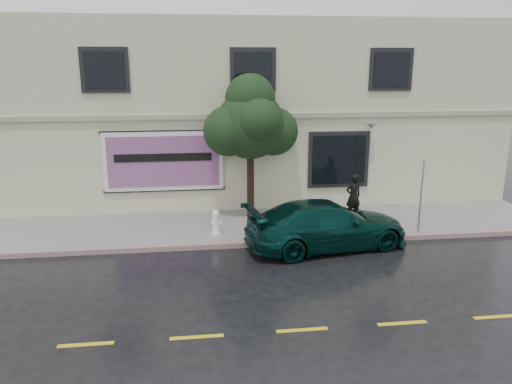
{
  "coord_description": "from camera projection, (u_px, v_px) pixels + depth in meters",
  "views": [
    {
      "loc": [
        -2.16,
        -12.69,
        5.46
      ],
      "look_at": [
        -0.25,
        2.2,
        1.54
      ],
      "focal_mm": 35.0,
      "sensor_mm": 36.0,
      "label": 1
    }
  ],
  "objects": [
    {
      "name": "billboard",
      "position": [
        164.0,
        161.0,
        17.64
      ],
      "size": [
        4.3,
        0.16,
        2.2
      ],
      "color": "white",
      "rests_on": "ground"
    },
    {
      "name": "road_marking",
      "position": [
        302.0,
        330.0,
        10.47
      ],
      "size": [
        19.0,
        0.12,
        0.01
      ],
      "primitive_type": "cube",
      "color": "gold",
      "rests_on": "ground"
    },
    {
      "name": "pedestrian",
      "position": [
        353.0,
        196.0,
        17.22
      ],
      "size": [
        0.67,
        0.53,
        1.62
      ],
      "primitive_type": "imported",
      "rotation": [
        0.0,
        0.0,
        3.41
      ],
      "color": "black",
      "rests_on": "sidewalk"
    },
    {
      "name": "ground",
      "position": [
        275.0,
        265.0,
        13.83
      ],
      "size": [
        90.0,
        90.0,
        0.0
      ],
      "primitive_type": "plane",
      "color": "black",
      "rests_on": "ground"
    },
    {
      "name": "sign_pole",
      "position": [
        422.0,
        189.0,
        15.67
      ],
      "size": [
        0.29,
        0.06,
        2.37
      ],
      "rotation": [
        0.0,
        0.0,
        -0.12
      ],
      "color": "#95999D",
      "rests_on": "sidewalk"
    },
    {
      "name": "curb",
      "position": [
        267.0,
        244.0,
        15.25
      ],
      "size": [
        20.0,
        0.18,
        0.16
      ],
      "primitive_type": "cube",
      "color": "slate",
      "rests_on": "ground"
    },
    {
      "name": "street_tree",
      "position": [
        250.0,
        125.0,
        16.98
      ],
      "size": [
        2.36,
        2.36,
        4.43
      ],
      "color": "black",
      "rests_on": "sidewalk"
    },
    {
      "name": "umbrella",
      "position": [
        355.0,
        163.0,
        16.92
      ],
      "size": [
        1.38,
        1.38,
        0.77
      ],
      "primitive_type": "imported",
      "rotation": [
        0.0,
        0.0,
        0.43
      ],
      "color": "black",
      "rests_on": "pedestrian"
    },
    {
      "name": "fire_hydrant",
      "position": [
        216.0,
        223.0,
        15.75
      ],
      "size": [
        0.33,
        0.31,
        0.8
      ],
      "rotation": [
        0.0,
        0.0,
        0.09
      ],
      "color": "white",
      "rests_on": "sidewalk"
    },
    {
      "name": "building",
      "position": [
        242.0,
        109.0,
        21.58
      ],
      "size": [
        20.0,
        8.12,
        7.0
      ],
      "color": "beige",
      "rests_on": "ground"
    },
    {
      "name": "car",
      "position": [
        327.0,
        225.0,
        14.98
      ],
      "size": [
        5.23,
        2.98,
        1.44
      ],
      "primitive_type": "imported",
      "rotation": [
        0.0,
        0.0,
        1.74
      ],
      "color": "#072C27",
      "rests_on": "ground"
    },
    {
      "name": "sidewalk",
      "position": [
        259.0,
        226.0,
        16.93
      ],
      "size": [
        20.0,
        3.5,
        0.15
      ],
      "primitive_type": "cube",
      "color": "gray",
      "rests_on": "ground"
    }
  ]
}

